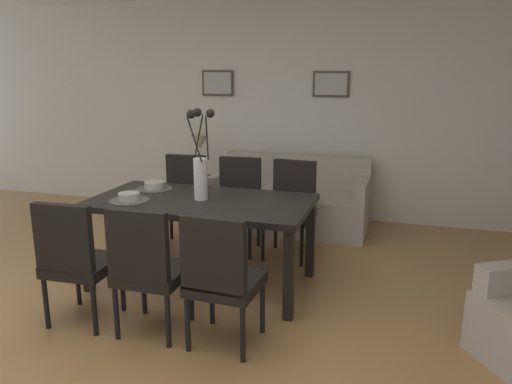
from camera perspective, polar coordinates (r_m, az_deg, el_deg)
name	(u,v)px	position (r m, az deg, el deg)	size (l,w,h in m)	color
ground_plane	(135,335)	(3.68, -13.61, -15.54)	(9.00, 9.00, 0.00)	#A87A47
back_wall_panel	(265,109)	(6.24, 0.98, 9.44)	(9.00, 0.10, 2.60)	silver
dining_table	(201,208)	(4.16, -6.23, -1.84)	(1.80, 0.94, 0.74)	black
dining_chair_near_left	(75,257)	(3.73, -19.83, -6.96)	(0.46, 0.46, 0.92)	black
dining_chair_near_right	(183,196)	(5.18, -8.27, -0.50)	(0.47, 0.47, 0.92)	black
dining_chair_far_left	(147,265)	(3.45, -12.24, -8.11)	(0.45, 0.45, 0.92)	black
dining_chair_far_right	(237,200)	(5.00, -2.12, -0.88)	(0.47, 0.47, 0.92)	black
dining_chair_mid_left	(221,275)	(3.23, -4.02, -9.36)	(0.46, 0.46, 0.92)	black
dining_chair_mid_right	(291,204)	(4.85, 3.97, -1.37)	(0.47, 0.47, 0.92)	black
centerpiece_vase	(200,165)	(4.08, -6.34, 3.03)	(0.21, 0.23, 0.73)	silver
placemat_near_left	(129,200)	(4.19, -14.20, -0.93)	(0.32, 0.32, 0.01)	#4C4742
bowl_near_left	(129,196)	(4.19, -14.23, -0.44)	(0.17, 0.17, 0.07)	#B2ADA3
placemat_near_right	(154,189)	(4.55, -11.48, 0.37)	(0.32, 0.32, 0.01)	#4C4742
bowl_near_right	(154,185)	(4.54, -11.51, 0.83)	(0.17, 0.17, 0.07)	#B2ADA3
sofa	(291,203)	(5.77, 4.05, -1.26)	(1.71, 0.84, 0.80)	#B2A899
side_table	(201,198)	(6.10, -6.26, -0.68)	(0.36, 0.36, 0.52)	#3D2D23
table_lamp	(200,146)	(5.97, -6.42, 5.21)	(0.22, 0.22, 0.51)	beige
framed_picture_left	(218,83)	(6.34, -4.38, 12.23)	(0.40, 0.03, 0.31)	#473828
framed_picture_center	(331,84)	(5.98, 8.53, 12.03)	(0.42, 0.03, 0.29)	#473828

